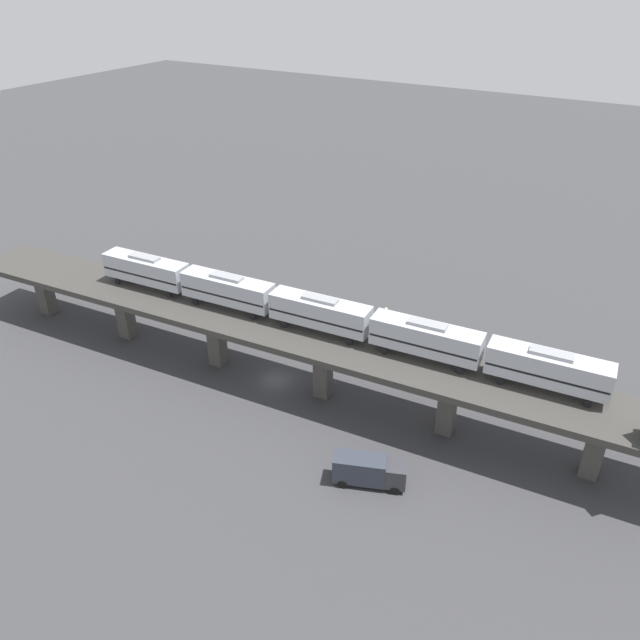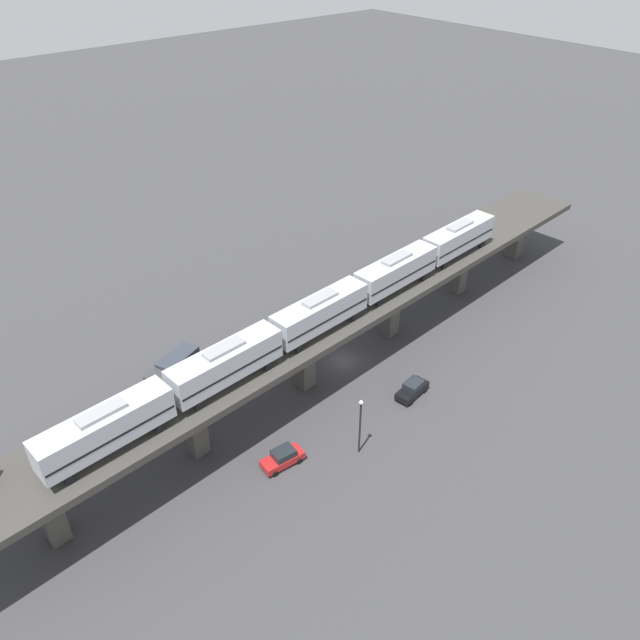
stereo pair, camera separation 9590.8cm
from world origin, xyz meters
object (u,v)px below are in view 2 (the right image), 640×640
object	(u,v)px
street_car_black	(412,389)
delivery_truck	(174,369)
street_lamp	(360,422)
street_car_red	(283,458)
subway_train	(320,312)

from	to	relation	value
street_car_black	delivery_truck	size ratio (longest dim) A/B	0.61
street_car_black	delivery_truck	distance (m)	27.65
delivery_truck	street_lamp	xyz separation A→B (m)	(-22.17, -8.74, 2.35)
street_car_red	street_car_black	xyz separation A→B (m)	(-1.23, -17.62, 0.00)
street_car_red	delivery_truck	bearing A→B (deg)	5.35
street_car_black	street_lamp	world-z (taller)	street_lamp
street_lamp	street_car_red	bearing A→B (deg)	62.36
street_car_red	street_lamp	xyz separation A→B (m)	(-3.67, -7.01, 3.17)
street_car_red	delivery_truck	world-z (taller)	delivery_truck
subway_train	street_lamp	distance (m)	12.72
subway_train	street_car_red	world-z (taller)	subway_train
subway_train	delivery_truck	size ratio (longest dim) A/B	8.29
subway_train	street_car_red	size ratio (longest dim) A/B	13.79
subway_train	street_car_black	bearing A→B (deg)	-138.93
street_lamp	delivery_truck	bearing A→B (deg)	21.51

